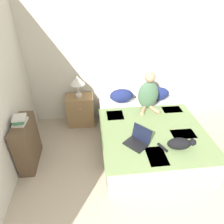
% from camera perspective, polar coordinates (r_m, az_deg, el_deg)
% --- Properties ---
extents(wall_back, '(5.08, 0.05, 2.55)m').
position_cam_1_polar(wall_back, '(4.08, 5.75, 14.80)').
color(wall_back, beige).
rests_on(wall_back, ground_plane).
extents(bed, '(1.74, 2.03, 0.46)m').
position_cam_1_polar(bed, '(3.69, 10.54, -6.49)').
color(bed, '#9E998E').
rests_on(bed, ground_plane).
extents(pillow_near, '(0.48, 0.27, 0.27)m').
position_cam_1_polar(pillow_near, '(4.10, 2.74, 4.67)').
color(pillow_near, navy).
rests_on(pillow_near, bed).
extents(pillow_far, '(0.48, 0.27, 0.27)m').
position_cam_1_polar(pillow_far, '(4.27, 12.93, 5.10)').
color(pillow_far, navy).
rests_on(pillow_far, bed).
extents(person_sitting, '(0.39, 0.38, 0.75)m').
position_cam_1_polar(person_sitting, '(3.85, 10.36, 5.29)').
color(person_sitting, '#476B4C').
rests_on(person_sitting, bed).
extents(cat_tabby, '(0.54, 0.22, 0.18)m').
position_cam_1_polar(cat_tabby, '(3.13, 18.88, -8.54)').
color(cat_tabby, black).
rests_on(cat_tabby, bed).
extents(laptop_open, '(0.44, 0.44, 0.25)m').
position_cam_1_polar(laptop_open, '(3.10, 7.35, -8.06)').
color(laptop_open, black).
rests_on(laptop_open, bed).
extents(nightstand, '(0.54, 0.39, 0.65)m').
position_cam_1_polar(nightstand, '(4.17, -8.95, 0.53)').
color(nightstand, '#937047').
rests_on(nightstand, ground_plane).
extents(table_lamp, '(0.28, 0.28, 0.43)m').
position_cam_1_polar(table_lamp, '(3.86, -9.87, 8.66)').
color(table_lamp, beige).
rests_on(table_lamp, nightstand).
extents(bookshelf, '(0.23, 0.66, 0.81)m').
position_cam_1_polar(bookshelf, '(3.46, -23.14, -8.26)').
color(bookshelf, brown).
rests_on(bookshelf, ground_plane).
extents(book_stack_top, '(0.20, 0.25, 0.11)m').
position_cam_1_polar(book_stack_top, '(3.20, -24.89, -2.13)').
color(book_stack_top, beige).
rests_on(book_stack_top, bookshelf).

